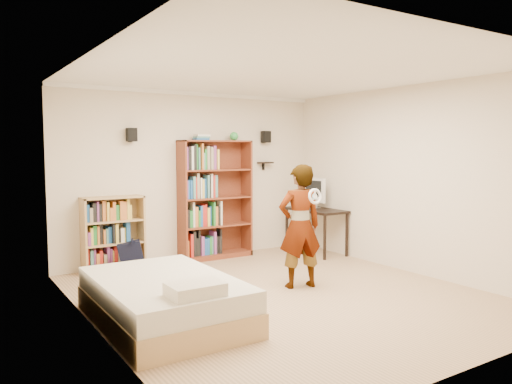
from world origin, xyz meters
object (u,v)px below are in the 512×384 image
(low_bookshelf, at_px, (113,234))
(person, at_px, (300,226))
(tall_bookshelf, at_px, (215,200))
(daybed, at_px, (164,294))
(computer_desk, at_px, (316,231))

(low_bookshelf, distance_m, person, 2.80)
(tall_bookshelf, relative_size, daybed, 0.98)
(daybed, bearing_deg, computer_desk, 27.65)
(tall_bookshelf, distance_m, computer_desk, 1.84)
(tall_bookshelf, relative_size, person, 1.21)
(tall_bookshelf, distance_m, daybed, 3.16)
(tall_bookshelf, height_order, computer_desk, tall_bookshelf)
(low_bookshelf, bearing_deg, computer_desk, -10.07)
(tall_bookshelf, bearing_deg, daybed, -127.95)
(low_bookshelf, bearing_deg, daybed, -94.95)
(low_bookshelf, distance_m, computer_desk, 3.38)
(computer_desk, distance_m, person, 2.25)
(computer_desk, height_order, person, person)
(tall_bookshelf, height_order, daybed, tall_bookshelf)
(computer_desk, height_order, daybed, computer_desk)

